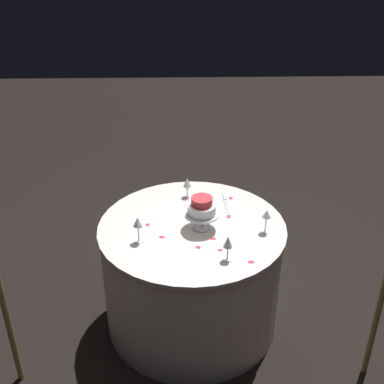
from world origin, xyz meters
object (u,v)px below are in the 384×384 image
object	(u,v)px
wine_glass_1	(228,243)
wine_glass_2	(266,216)
tiered_cake	(202,209)
cake_knife	(226,203)
wine_glass_0	(187,183)
wine_glass_3	(138,223)
decorative_arch	(195,139)
main_table	(192,275)

from	to	relation	value
wine_glass_1	wine_glass_2	bearing A→B (deg)	-132.81
tiered_cake	cake_knife	xyz separation A→B (m)	(-0.18, -0.30, -0.14)
wine_glass_0	wine_glass_3	bearing A→B (deg)	60.70
decorative_arch	wine_glass_0	world-z (taller)	decorative_arch
decorative_arch	tiered_cake	world-z (taller)	decorative_arch
wine_glass_1	cake_knife	world-z (taller)	wine_glass_1
decorative_arch	wine_glass_2	xyz separation A→B (m)	(-0.45, -0.42, -0.69)
decorative_arch	wine_glass_3	distance (m)	0.82
wine_glass_0	wine_glass_2	bearing A→B (deg)	136.60
wine_glass_0	wine_glass_1	world-z (taller)	wine_glass_1
main_table	wine_glass_1	bearing A→B (deg)	118.29
decorative_arch	wine_glass_2	distance (m)	0.92
wine_glass_0	main_table	bearing A→B (deg)	93.54
decorative_arch	cake_knife	distance (m)	1.13
main_table	tiered_cake	distance (m)	0.54
decorative_arch	wine_glass_1	world-z (taller)	decorative_arch
wine_glass_1	wine_glass_2	size ratio (longest dim) A/B	1.05
wine_glass_1	wine_glass_2	xyz separation A→B (m)	(-0.26, -0.28, -0.00)
main_table	tiered_cake	bearing A→B (deg)	155.40
main_table	wine_glass_1	xyz separation A→B (m)	(-0.19, 0.36, 0.51)
decorative_arch	wine_glass_1	distance (m)	0.73
wine_glass_3	wine_glass_0	bearing A→B (deg)	-119.30
tiered_cake	wine_glass_3	world-z (taller)	tiered_cake
main_table	decorative_arch	bearing A→B (deg)	90.00
wine_glass_1	tiered_cake	bearing A→B (deg)	-68.04
wine_glass_0	wine_glass_1	distance (m)	0.76
decorative_arch	wine_glass_1	size ratio (longest dim) A/B	15.20
decorative_arch	tiered_cake	distance (m)	0.81
tiered_cake	wine_glass_3	bearing A→B (deg)	19.31
wine_glass_2	wine_glass_3	bearing A→B (deg)	6.33
wine_glass_0	tiered_cake	bearing A→B (deg)	101.56
decorative_arch	main_table	bearing A→B (deg)	-90.00
decorative_arch	tiered_cake	size ratio (longest dim) A/B	11.09
decorative_arch	wine_glass_0	distance (m)	1.11
cake_knife	wine_glass_1	bearing A→B (deg)	85.80
cake_knife	wine_glass_3	bearing A→B (deg)	37.84
wine_glass_2	cake_knife	world-z (taller)	wine_glass_2
tiered_cake	wine_glass_1	bearing A→B (deg)	111.96
main_table	cake_knife	bearing A→B (deg)	-130.86
cake_knife	main_table	bearing A→B (deg)	49.14
main_table	wine_glass_0	distance (m)	0.62
decorative_arch	wine_glass_0	bearing A→B (deg)	-88.46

